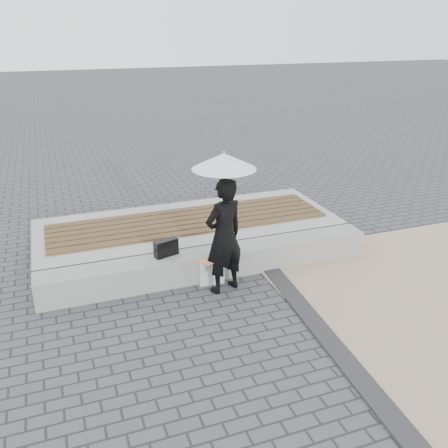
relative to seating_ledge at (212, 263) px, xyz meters
The scene contains 10 objects.
ground 1.61m from the seating_ledge, 90.00° to the right, with size 80.00×80.00×0.00m, color #454549.
edging_band 2.24m from the seating_ledge, 70.35° to the right, with size 0.25×5.20×0.04m, color #2D2D2F.
seating_ledge is the anchor object (origin of this frame).
timber_platform 1.20m from the seating_ledge, 90.00° to the left, with size 5.00×2.00×0.40m, color #A0A09B.
timber_decking 1.22m from the seating_ledge, 90.00° to the left, with size 4.60×1.20×0.04m, color brown, non-canonical shape.
woman 0.78m from the seating_ledge, 88.17° to the right, with size 0.60×0.39×1.64m, color black.
parasol 1.73m from the seating_ledge, 88.17° to the right, with size 0.83×0.83×1.07m.
handbag 0.75m from the seating_ledge, behind, with size 0.35×0.12×0.25m, color black.
canvas_tote 0.25m from the seating_ledge, 112.82° to the right, with size 0.37×0.15×0.38m, color silver.
magazine 0.36m from the seating_ledge, 109.12° to the right, with size 0.31×0.23×0.01m, color red.
Camera 1 is at (-2.06, -4.53, 3.47)m, focal length 38.94 mm.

